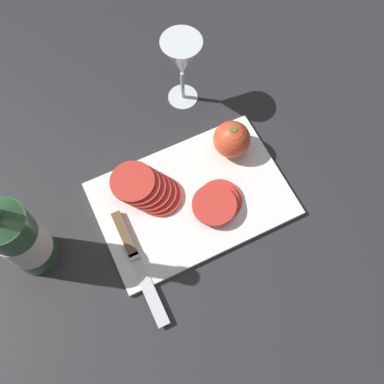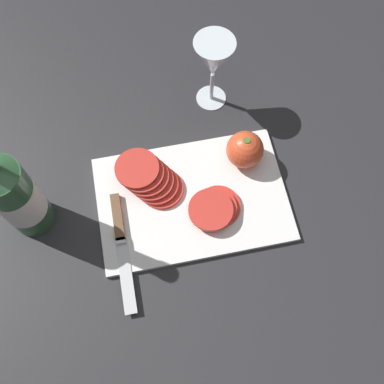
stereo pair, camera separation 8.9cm
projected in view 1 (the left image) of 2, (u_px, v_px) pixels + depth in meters
ground_plane at (224, 180)px, 0.94m from camera, size 3.00×3.00×0.00m
cutting_board at (192, 199)px, 0.92m from camera, size 0.38×0.26×0.01m
wine_bottle at (19, 238)px, 0.78m from camera, size 0.08×0.08×0.32m
wine_glass at (182, 60)px, 0.91m from camera, size 0.08×0.08×0.18m
whole_tomato at (232, 139)px, 0.92m from camera, size 0.08×0.08×0.08m
knife at (130, 247)px, 0.87m from camera, size 0.02×0.24×0.01m
tomato_slice_stack_near at (147, 189)px, 0.90m from camera, size 0.13×0.12×0.05m
tomato_slice_stack_far at (217, 202)px, 0.90m from camera, size 0.11×0.10×0.02m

